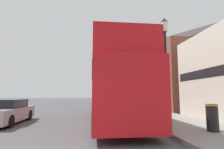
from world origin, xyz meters
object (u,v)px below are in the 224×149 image
object	(u,v)px
parked_car_far_side	(6,112)
litter_bin	(212,117)
parked_car_ahead_of_bus	(108,104)
lamp_post_third	(114,81)
lamp_post_second	(126,73)
tour_bus	(114,90)
lamp_post_nearest	(165,51)

from	to	relation	value
parked_car_far_side	litter_bin	size ratio (longest dim) A/B	4.14
parked_car_ahead_of_bus	parked_car_far_side	size ratio (longest dim) A/B	0.95
parked_car_ahead_of_bus	lamp_post_third	bearing A→B (deg)	79.63
lamp_post_second	litter_bin	size ratio (longest dim) A/B	4.96
parked_car_far_side	lamp_post_third	xyz separation A→B (m)	(8.19, 15.86, 3.09)
parked_car_ahead_of_bus	litter_bin	bearing A→B (deg)	-74.06
lamp_post_second	parked_car_ahead_of_bus	bearing A→B (deg)	138.97
lamp_post_second	lamp_post_third	bearing A→B (deg)	89.24
tour_bus	lamp_post_second	world-z (taller)	lamp_post_second
parked_car_far_side	litter_bin	xyz separation A→B (m)	(9.38, -3.90, 0.08)
lamp_post_second	parked_car_far_side	bearing A→B (deg)	-141.16
parked_car_ahead_of_bus	lamp_post_third	xyz separation A→B (m)	(1.74, 7.96, 3.06)
lamp_post_third	litter_bin	distance (m)	20.03
lamp_post_nearest	litter_bin	world-z (taller)	lamp_post_nearest
parked_car_ahead_of_bus	lamp_post_second	xyz separation A→B (m)	(1.62, -1.41, 3.04)
parked_car_ahead_of_bus	tour_bus	bearing A→B (deg)	-91.46
lamp_post_third	litter_bin	size ratio (longest dim) A/B	5.00
tour_bus	lamp_post_third	size ratio (longest dim) A/B	1.87
parked_car_ahead_of_bus	litter_bin	size ratio (longest dim) A/B	3.93
parked_car_far_side	lamp_post_second	world-z (taller)	lamp_post_second
litter_bin	parked_car_far_side	bearing A→B (deg)	157.43
tour_bus	lamp_post_nearest	xyz separation A→B (m)	(2.04, -2.72, 1.72)
lamp_post_third	lamp_post_nearest	bearing A→B (deg)	-90.57
lamp_post_nearest	parked_car_far_side	bearing A→B (deg)	160.25
tour_bus	parked_car_ahead_of_bus	size ratio (longest dim) A/B	2.38
parked_car_far_side	lamp_post_third	world-z (taller)	lamp_post_third
lamp_post_second	lamp_post_third	xyz separation A→B (m)	(0.12, 9.37, 0.03)
parked_car_far_side	lamp_post_nearest	xyz separation A→B (m)	(8.00, -2.87, 2.96)
parked_car_ahead_of_bus	lamp_post_nearest	bearing A→B (deg)	-79.79
lamp_post_nearest	lamp_post_second	bearing A→B (deg)	89.61
tour_bus	parked_car_far_side	bearing A→B (deg)	179.43
lamp_post_nearest	lamp_post_third	size ratio (longest dim) A/B	0.96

